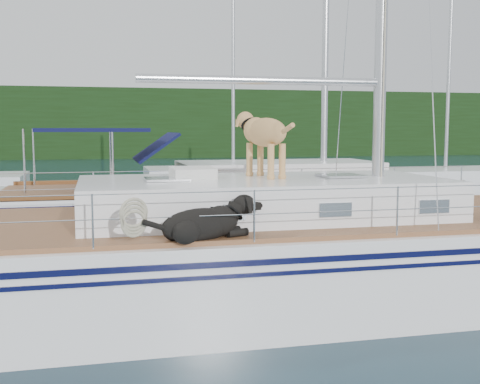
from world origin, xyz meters
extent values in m
plane|color=black|center=(0.00, 0.00, 0.00)|extent=(120.00, 120.00, 0.00)
cube|color=black|center=(0.00, 45.00, 3.00)|extent=(90.00, 3.00, 6.00)
cube|color=#595147|center=(0.00, 46.20, 0.60)|extent=(92.00, 1.00, 1.20)
cube|color=white|center=(0.00, 0.00, 0.50)|extent=(12.00, 3.80, 1.40)
cube|color=brown|center=(0.00, 0.00, 1.23)|extent=(11.52, 3.50, 0.06)
cube|color=white|center=(0.80, 0.00, 1.54)|extent=(5.20, 2.50, 0.55)
cylinder|color=silver|center=(0.80, 0.00, 3.21)|extent=(3.60, 0.12, 0.12)
cylinder|color=silver|center=(0.00, -1.75, 1.82)|extent=(10.56, 0.01, 0.01)
cylinder|color=silver|center=(0.00, 1.75, 1.82)|extent=(10.56, 0.01, 0.01)
cube|color=#1C30AF|center=(-0.79, 1.13, 1.29)|extent=(0.91, 0.85, 0.06)
cube|color=silver|center=(-0.19, 0.27, 1.89)|extent=(0.65, 0.54, 0.16)
torus|color=#BCB495|center=(-1.17, -1.81, 1.62)|extent=(0.44, 0.27, 0.42)
cube|color=white|center=(1.60, 5.80, 0.45)|extent=(11.00, 3.50, 1.30)
cube|color=brown|center=(1.60, 5.80, 1.10)|extent=(10.56, 3.29, 0.06)
cube|color=white|center=(2.80, 5.80, 1.45)|extent=(4.80, 2.30, 0.55)
cube|color=#0F133F|center=(-1.60, 5.80, 2.50)|extent=(2.40, 2.30, 0.08)
cube|color=white|center=(4.00, 16.00, 0.40)|extent=(7.20, 3.00, 1.10)
cylinder|color=silver|center=(4.00, 16.00, 6.00)|extent=(0.14, 0.14, 11.00)
cube|color=white|center=(12.00, 13.00, 0.40)|extent=(6.40, 3.00, 1.10)
cylinder|color=silver|center=(12.00, 13.00, 6.00)|extent=(0.14, 0.14, 11.00)
camera|label=1|loc=(-1.55, -8.34, 2.52)|focal=45.00mm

